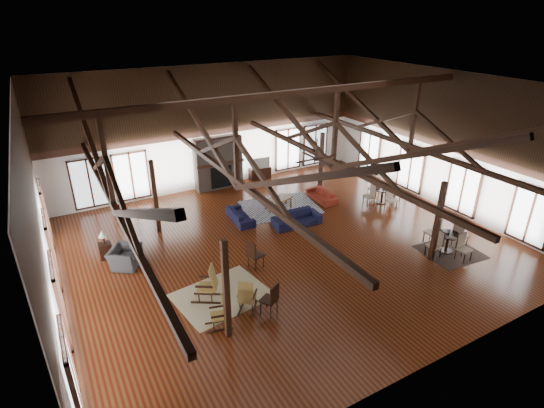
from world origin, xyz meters
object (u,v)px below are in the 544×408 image
sofa_navy_front (297,219)px  cafe_table_far (382,193)px  armchair (125,257)px  cafe_table_near (448,239)px  sofa_orange (321,195)px  tv_console (260,173)px  coffee_table (278,200)px  sofa_navy_left (240,215)px

sofa_navy_front → cafe_table_far: bearing=3.4°
armchair → cafe_table_far: (11.62, -0.37, 0.14)m
cafe_table_near → cafe_table_far: 4.59m
sofa_orange → tv_console: tv_console is taller
coffee_table → cafe_table_far: 4.90m
sofa_navy_front → armchair: bearing=-178.8°
sofa_navy_left → coffee_table: 2.07m
armchair → sofa_orange: bearing=-47.0°
sofa_orange → cafe_table_near: (1.40, -6.11, 0.25)m
sofa_navy_front → sofa_orange: size_ratio=1.19×
sofa_navy_front → armchair: size_ratio=1.92×
coffee_table → armchair: armchair is taller
sofa_navy_front → armchair: (-6.94, 0.33, 0.05)m
armchair → tv_console: size_ratio=0.92×
sofa_navy_left → sofa_orange: (4.28, 0.08, -0.01)m
cafe_table_far → sofa_orange: bearing=145.0°
sofa_navy_left → cafe_table_far: bearing=-100.1°
tv_console → sofa_navy_left: bearing=-127.2°
sofa_navy_left → cafe_table_far: cafe_table_far is taller
cafe_table_far → armchair: bearing=178.2°
sofa_navy_left → armchair: 5.16m
armchair → tv_console: 9.65m
tv_console → coffee_table: bearing=-105.5°
sofa_navy_front → coffee_table: (0.13, 1.78, 0.14)m
sofa_navy_left → tv_console: 5.10m
cafe_table_near → sofa_orange: bearing=102.9°
sofa_navy_left → armchair: armchair is taller
cafe_table_near → tv_console: 10.42m
coffee_table → sofa_navy_left: bearing=171.5°
sofa_navy_left → cafe_table_near: 8.29m
coffee_table → tv_console: 3.92m
sofa_orange → cafe_table_far: size_ratio=0.90×
sofa_navy_front → tv_console: bearing=82.0°
coffee_table → tv_console: tv_console is taller
sofa_navy_front → sofa_orange: 2.84m
sofa_navy_front → cafe_table_near: 5.90m
coffee_table → armchair: (-7.07, -1.45, -0.09)m
sofa_navy_front → coffee_table: sofa_navy_front is taller
sofa_navy_front → tv_console: (1.17, 5.55, -0.01)m
cafe_table_far → sofa_navy_left: bearing=166.9°
sofa_orange → coffee_table: (-2.24, 0.20, 0.19)m
sofa_orange → sofa_navy_left: bearing=-87.0°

